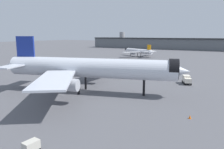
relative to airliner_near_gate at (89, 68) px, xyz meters
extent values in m
plane|color=#56565B|center=(-2.83, -1.10, -7.60)|extent=(900.00, 900.00, 0.00)
cylinder|color=silver|center=(0.29, 0.10, 0.13)|extent=(50.97, 22.89, 5.95)
cone|color=silver|center=(24.79, 8.75, 0.13)|extent=(8.11, 7.67, 5.83)
cone|color=silver|center=(-24.20, -8.54, 0.13)|extent=(9.17, 7.90, 5.65)
cylinder|color=black|center=(23.67, 8.35, 0.58)|extent=(4.52, 6.55, 6.01)
cube|color=silver|center=(-8.38, 12.59, -0.61)|extent=(8.89, 23.58, 0.48)
cylinder|color=#B7BAC1|center=(-6.27, 10.36, -2.58)|extent=(7.95, 5.50, 3.27)
cube|color=silver|center=(1.37, -15.06, -0.61)|extent=(20.81, 23.62, 0.48)
cylinder|color=#B7BAC1|center=(1.62, -12.00, -2.58)|extent=(7.95, 5.50, 3.27)
cube|color=navy|center=(-20.28, -7.16, 4.89)|extent=(6.08, 2.63, 9.51)
cube|color=silver|center=(-23.31, -1.69, 0.73)|extent=(7.52, 10.37, 0.36)
cube|color=silver|center=(-19.21, -13.31, 0.73)|extent=(7.52, 10.37, 0.36)
cylinder|color=black|center=(15.97, 5.63, -5.22)|extent=(0.71, 0.71, 4.76)
cylinder|color=black|center=(-3.19, 2.18, -5.22)|extent=(0.71, 0.71, 4.76)
cylinder|color=black|center=(-1.12, -3.70, -5.22)|extent=(0.71, 0.71, 4.76)
cylinder|color=white|center=(-35.49, 107.97, -3.13)|extent=(29.18, 15.16, 3.44)
cone|color=white|center=(-49.40, 113.97, -3.13)|extent=(4.81, 4.59, 3.37)
cone|color=white|center=(-21.59, 101.97, -3.13)|extent=(5.40, 4.77, 3.27)
cylinder|color=black|center=(-48.77, 113.69, -2.87)|extent=(2.80, 3.80, 3.47)
cube|color=white|center=(-36.72, 99.20, -3.56)|extent=(12.64, 13.44, 0.28)
cylinder|color=#B7BAC1|center=(-36.74, 100.99, -4.69)|extent=(4.64, 3.42, 1.89)
cube|color=white|center=(-29.96, 114.88, -3.56)|extent=(6.09, 14.02, 0.28)
cylinder|color=#B7BAC1|center=(-31.27, 113.66, -4.69)|extent=(4.64, 3.42, 1.89)
cube|color=orange|center=(-23.81, 102.93, -0.38)|extent=(3.47, 1.76, 5.50)
cube|color=white|center=(-24.67, 99.39, -2.78)|extent=(4.66, 6.09, 0.21)
cube|color=white|center=(-21.83, 105.98, -2.78)|extent=(4.66, 6.09, 0.21)
cylinder|color=black|center=(-44.40, 111.81, -6.22)|extent=(0.41, 0.41, 2.75)
cylinder|color=black|center=(-34.82, 105.71, -6.22)|extent=(0.41, 0.41, 2.75)
cylinder|color=black|center=(-33.39, 109.02, -6.22)|extent=(0.41, 0.41, 2.75)
cube|color=slate|center=(-19.98, 207.98, -1.50)|extent=(242.38, 40.23, 12.21)
cube|color=#232628|center=(-19.98, 207.98, 5.21)|extent=(242.55, 42.18, 1.20)
cylinder|color=#939399|center=(-103.89, 200.74, 2.75)|extent=(7.03, 7.03, 20.70)
cube|color=black|center=(22.82, 28.11, -6.98)|extent=(4.46, 5.95, 0.35)
cube|color=silver|center=(23.54, 26.62, -6.00)|extent=(3.03, 2.98, 1.60)
cube|color=#1E2D38|center=(23.97, 25.73, -5.68)|extent=(1.77, 0.91, 0.80)
cube|color=silver|center=(22.39, 29.00, -5.70)|extent=(3.51, 3.97, 2.20)
cylinder|color=black|center=(24.70, 26.87, -7.15)|extent=(0.64, 0.93, 0.90)
cylinder|color=black|center=(22.63, 25.87, -7.15)|extent=(0.64, 0.93, 0.90)
cylinder|color=black|center=(23.02, 30.34, -7.15)|extent=(0.64, 0.93, 0.90)
cylinder|color=black|center=(20.95, 29.34, -7.15)|extent=(0.64, 0.93, 0.90)
cube|color=beige|center=(14.33, -32.19, -6.48)|extent=(1.61, 2.46, 1.40)
sphere|color=black|center=(13.62, -31.20, -7.38)|extent=(0.44, 0.44, 0.44)
cone|color=#F2600C|center=(31.70, -5.19, -7.22)|extent=(0.60, 0.60, 0.75)
camera|label=1|loc=(41.16, -51.09, 10.28)|focal=34.55mm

